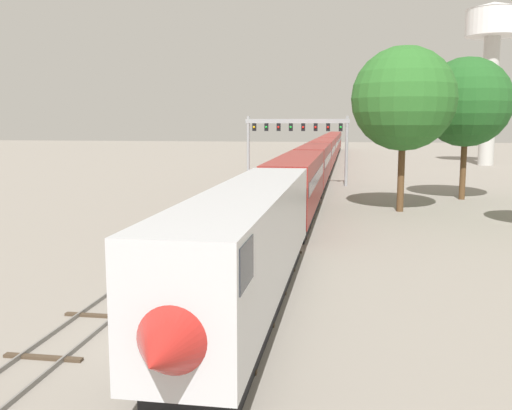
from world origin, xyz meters
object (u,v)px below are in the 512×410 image
at_px(signal_gantry, 297,134).
at_px(trackside_tree_left, 404,99).
at_px(water_tower, 492,40).
at_px(trackside_tree_mid, 467,102).
at_px(passenger_train, 323,154).

bearing_deg(signal_gantry, trackside_tree_left, -60.89).
distance_m(water_tower, trackside_tree_mid, 50.08).
bearing_deg(water_tower, trackside_tree_mid, -104.83).
relative_size(water_tower, trackside_tree_left, 2.01).
height_order(passenger_train, water_tower, water_tower).
distance_m(signal_gantry, water_tower, 49.64).
height_order(signal_gantry, trackside_tree_mid, trackside_tree_mid).
relative_size(water_tower, trackside_tree_mid, 2.02).
bearing_deg(trackside_tree_left, trackside_tree_mid, 53.13).
relative_size(passenger_train, trackside_tree_mid, 11.17).
bearing_deg(water_tower, passenger_train, -146.72).
xyz_separation_m(passenger_train, trackside_tree_left, (8.09, -37.97, 6.62)).
relative_size(passenger_train, trackside_tree_left, 11.12).
height_order(trackside_tree_left, trackside_tree_mid, trackside_tree_left).
bearing_deg(water_tower, signal_gantry, -128.27).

